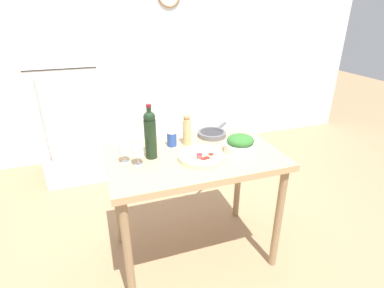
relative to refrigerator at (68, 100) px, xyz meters
name	(u,v)px	position (x,y,z in m)	size (l,w,h in m)	color
ground_plane	(193,251)	(0.88, -1.71, -0.91)	(14.00, 14.00, 0.00)	#9E7A56
wall_back	(139,55)	(0.88, 0.40, 0.40)	(6.40, 0.08, 2.60)	silver
refrigerator	(68,100)	(0.00, 0.00, 0.00)	(0.68, 0.72, 1.81)	white
prep_counter	(194,168)	(0.88, -1.71, -0.12)	(1.21, 0.76, 0.90)	tan
wine_bottle	(150,134)	(0.59, -1.66, 0.17)	(0.08, 0.08, 0.38)	black
wine_glass_near	(138,152)	(0.49, -1.74, 0.09)	(0.08, 0.08, 0.13)	silver
wine_glass_far	(124,150)	(0.41, -1.68, 0.09)	(0.08, 0.08, 0.13)	silver
pepper_mill	(187,130)	(0.89, -1.54, 0.11)	(0.06, 0.06, 0.24)	tan
salad_bowl	(240,144)	(1.21, -1.77, 0.05)	(0.23, 0.23, 0.13)	white
homemade_pizza	(201,156)	(0.90, -1.79, 0.01)	(0.32, 0.32, 0.04)	beige
salt_canister	(172,138)	(0.77, -1.53, 0.05)	(0.07, 0.07, 0.12)	#284CA3
cast_iron_skillet	(212,134)	(1.13, -1.45, 0.02)	(0.31, 0.29, 0.04)	#56565B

